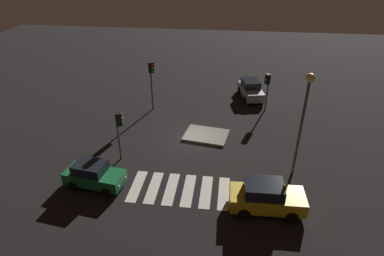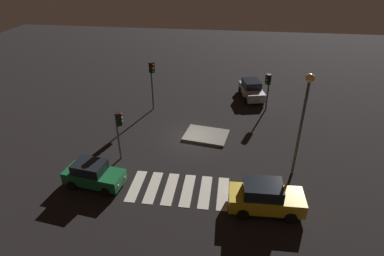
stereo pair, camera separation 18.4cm
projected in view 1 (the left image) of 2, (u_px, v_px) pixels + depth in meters
The scene contains 10 objects.
ground_plane at pixel (192, 139), 26.57m from camera, with size 80.00×80.00×0.00m, color black.
traffic_island at pixel (206, 135), 26.86m from camera, with size 3.89×3.16×0.18m.
car_silver at pixel (251, 89), 33.40m from camera, with size 2.71×4.45×1.83m.
car_green at pixel (94, 175), 20.99m from camera, with size 4.09×2.27×1.71m.
car_yellow at pixel (266, 197), 18.97m from camera, with size 4.48×2.19×1.93m.
traffic_light_south at pixel (119, 125), 22.69m from camera, with size 0.53×0.54×3.78m.
traffic_light_west at pixel (151, 75), 29.53m from camera, with size 0.54×0.53×4.75m.
traffic_light_north at pixel (267, 83), 29.88m from camera, with size 0.54×0.54×3.65m.
street_lamp at pixel (305, 108), 20.10m from camera, with size 0.56×0.56×7.31m.
crosswalk_near at pixel (180, 190), 20.96m from camera, with size 6.45×3.20×0.02m.
Camera 1 is at (2.83, -22.53, 13.82)m, focal length 30.07 mm.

